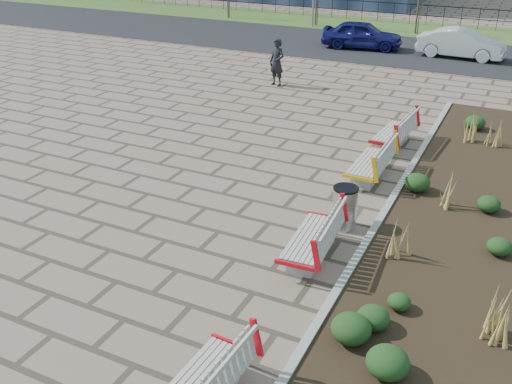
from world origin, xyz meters
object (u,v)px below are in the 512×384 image
at_px(bench_c, 370,160).
at_px(bench_d, 393,130).
at_px(pedestrian, 277,62).
at_px(car_blue, 362,35).
at_px(litter_bin, 345,208).
at_px(bench_b, 311,236).
at_px(bench_a, 195,384).
at_px(car_silver, 461,44).

height_order(bench_c, bench_d, same).
relative_size(bench_c, bench_d, 1.00).
distance_m(pedestrian, car_blue, 8.06).
distance_m(litter_bin, car_blue, 18.39).
distance_m(bench_b, pedestrian, 12.60).
bearing_deg(bench_a, car_silver, 92.72).
xyz_separation_m(pedestrian, car_silver, (5.89, 8.09, -0.25)).
xyz_separation_m(bench_b, litter_bin, (0.23, 1.45, -0.02)).
height_order(pedestrian, car_blue, pedestrian).
xyz_separation_m(bench_d, car_blue, (-4.67, 12.43, 0.20)).
height_order(litter_bin, pedestrian, pedestrian).
relative_size(bench_b, litter_bin, 2.18).
height_order(pedestrian, car_silver, pedestrian).
bearing_deg(bench_b, bench_c, 86.31).
height_order(bench_c, car_silver, car_silver).
height_order(car_blue, car_silver, car_blue).
distance_m(litter_bin, pedestrian, 11.45).
height_order(bench_c, litter_bin, bench_c).
distance_m(bench_c, car_silver, 15.05).
xyz_separation_m(bench_a, bench_c, (0.00, 8.67, 0.00)).
distance_m(bench_c, pedestrian, 9.05).
bearing_deg(pedestrian, bench_d, -21.36).
relative_size(bench_c, car_blue, 0.53).
height_order(bench_a, bench_c, same).
relative_size(bench_b, pedestrian, 1.13).
relative_size(bench_d, litter_bin, 2.18).
xyz_separation_m(litter_bin, car_silver, (-0.13, 17.83, 0.19)).
xyz_separation_m(bench_a, bench_b, (0.00, 4.43, 0.00)).
distance_m(litter_bin, car_silver, 17.83).
bearing_deg(bench_c, pedestrian, 130.02).
height_order(bench_d, car_silver, car_silver).
bearing_deg(car_blue, litter_bin, -172.37).
relative_size(pedestrian, car_blue, 0.47).
bearing_deg(litter_bin, car_silver, 90.41).
distance_m(bench_a, bench_d, 11.17).
distance_m(bench_d, car_blue, 13.28).
bearing_deg(car_silver, pedestrian, 146.91).
height_order(bench_c, car_blue, car_blue).
bearing_deg(car_blue, pedestrian, 164.22).
bearing_deg(litter_bin, bench_c, 94.74).
bearing_deg(bench_d, car_blue, 114.59).
relative_size(litter_bin, pedestrian, 0.52).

